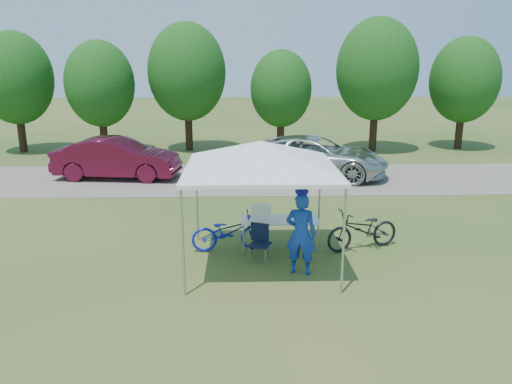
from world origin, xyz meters
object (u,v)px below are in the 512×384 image
minivan (314,156)px  cooler (261,212)px  folding_table (280,221)px  folding_chair (260,239)px  cyclist (301,234)px  bike_dark (363,230)px  bike_blue (229,232)px  sedan (117,158)px

minivan → cooler: bearing=-179.9°
folding_table → folding_chair: size_ratio=2.20×
cyclist → bike_dark: cyclist is taller
bike_dark → bike_blue: bearing=-109.3°
folding_chair → cooler: bearing=107.3°
folding_table → folding_chair: (-0.49, -0.64, -0.22)m
bike_blue → minivan: (3.07, 7.55, 0.32)m
cooler → bike_blue: size_ratio=0.27×
cyclist → bike_blue: 2.07m
bike_dark → sedan: 10.58m
folding_chair → cyclist: bearing=-21.5°
bike_dark → sedan: (-7.51, 7.45, 0.29)m
cooler → bike_blue: 0.88m
folding_table → bike_blue: bearing=-177.5°
folding_chair → bike_blue: 0.92m
folding_chair → minivan: size_ratio=0.15×
folding_table → bike_dark: (1.95, -0.08, -0.22)m
bike_dark → sedan: size_ratio=0.40×
bike_dark → sedan: bearing=-153.7°
cooler → minivan: (2.32, 7.49, -0.13)m
folding_table → sedan: sedan is taller
cyclist → bike_dark: size_ratio=0.94×
cooler → cyclist: cyclist is taller
sedan → bike_dark: bearing=-128.7°
bike_blue → sedan: bearing=23.0°
folding_table → cooler: cooler is taller
bike_blue → folding_chair: bearing=-136.9°
sedan → folding_table: bearing=-136.9°
folding_chair → cyclist: (0.82, -0.76, 0.39)m
cyclist → sedan: 10.56m
bike_dark → cooler: bearing=-110.7°
cooler → minivan: minivan is taller
bike_blue → bike_dark: size_ratio=0.94×
bike_dark → sedan: sedan is taller
cyclist → minivan: 9.02m
folding_table → cooler: 0.50m
bike_dark → minivan: size_ratio=0.34×
folding_table → cooler: size_ratio=3.86×
minivan → sedan: minivan is taller
folding_chair → cyclist: cyclist is taller
folding_table → cyclist: cyclist is taller
folding_chair → bike_dark: bike_dark is taller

